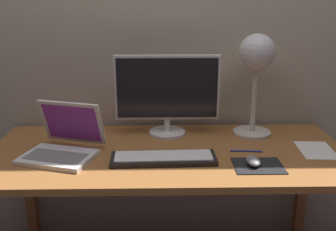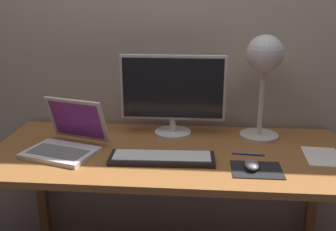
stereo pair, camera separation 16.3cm
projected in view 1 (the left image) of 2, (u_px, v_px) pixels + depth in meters
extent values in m
cube|color=#B2A893|center=(166.00, 16.00, 1.95)|extent=(4.80, 0.06, 2.60)
cube|color=#935B2D|center=(168.00, 154.00, 1.74)|extent=(1.60, 0.70, 0.03)
cube|color=#935B2D|center=(31.00, 197.00, 2.11)|extent=(0.05, 0.05, 0.71)
cube|color=#935B2D|center=(301.00, 194.00, 2.14)|extent=(0.05, 0.05, 0.71)
cylinder|color=silver|center=(166.00, 132.00, 1.94)|extent=(0.18, 0.18, 0.01)
cylinder|color=silver|center=(166.00, 125.00, 1.92)|extent=(0.03, 0.03, 0.07)
cube|color=silver|center=(166.00, 87.00, 1.87)|extent=(0.51, 0.03, 0.31)
cube|color=black|center=(166.00, 88.00, 1.85)|extent=(0.48, 0.00, 0.29)
cube|color=black|center=(163.00, 159.00, 1.62)|extent=(0.44, 0.15, 0.02)
cube|color=silver|center=(163.00, 156.00, 1.62)|extent=(0.41, 0.12, 0.01)
cube|color=silver|center=(58.00, 157.00, 1.64)|extent=(0.34, 0.29, 0.02)
cube|color=slate|center=(56.00, 156.00, 1.62)|extent=(0.27, 0.18, 0.00)
cube|color=silver|center=(72.00, 122.00, 1.73)|extent=(0.30, 0.16, 0.20)
cube|color=purple|center=(72.00, 122.00, 1.73)|extent=(0.27, 0.14, 0.17)
cylinder|color=beige|center=(252.00, 132.00, 1.94)|extent=(0.19, 0.19, 0.01)
cylinder|color=silver|center=(254.00, 96.00, 1.88)|extent=(0.02, 0.02, 0.36)
sphere|color=silver|center=(257.00, 52.00, 1.82)|extent=(0.17, 0.17, 0.17)
sphere|color=#FFEAB2|center=(257.00, 61.00, 1.82)|extent=(0.06, 0.06, 0.06)
cube|color=black|center=(258.00, 166.00, 1.58)|extent=(0.20, 0.16, 0.00)
ellipsoid|color=slate|center=(253.00, 161.00, 1.58)|extent=(0.06, 0.10, 0.03)
cube|color=white|center=(316.00, 150.00, 1.74)|extent=(0.16, 0.22, 0.00)
cylinder|color=#2633A5|center=(246.00, 151.00, 1.72)|extent=(0.14, 0.02, 0.01)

